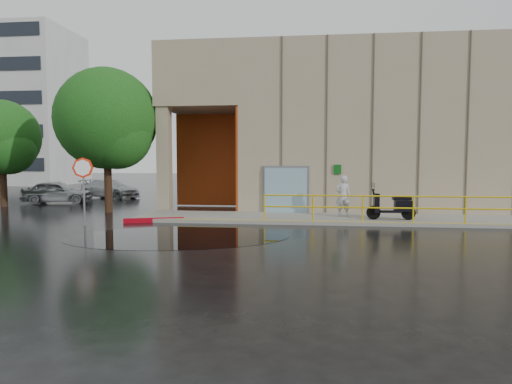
# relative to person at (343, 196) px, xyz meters

# --- Properties ---
(ground) EXTENTS (120.00, 120.00, 0.00)m
(ground) POSITION_rel_person_xyz_m (-2.67, -4.70, -1.01)
(ground) COLOR black
(ground) RESTS_ON ground
(sidewalk) EXTENTS (20.00, 3.00, 0.15)m
(sidewalk) POSITION_rel_person_xyz_m (1.33, -0.20, -0.94)
(sidewalk) COLOR gray
(sidewalk) RESTS_ON ground
(building) EXTENTS (20.00, 10.17, 8.00)m
(building) POSITION_rel_person_xyz_m (2.43, 6.28, 3.19)
(building) COLOR gray
(building) RESTS_ON ground
(guardrail) EXTENTS (9.56, 0.06, 1.03)m
(guardrail) POSITION_rel_person_xyz_m (1.58, -1.55, -0.34)
(guardrail) COLOR #DEBE0B
(guardrail) RESTS_ON sidewalk
(distant_building) EXTENTS (12.00, 8.08, 15.00)m
(distant_building) POSITION_rel_person_xyz_m (-30.67, 23.28, 6.49)
(distant_building) COLOR #B7B7B2
(distant_building) RESTS_ON ground
(person) EXTENTS (0.65, 0.44, 1.73)m
(person) POSITION_rel_person_xyz_m (0.00, 0.00, 0.00)
(person) COLOR silver
(person) RESTS_ON sidewalk
(scooter) EXTENTS (1.93, 0.68, 1.48)m
(scooter) POSITION_rel_person_xyz_m (1.86, -0.79, -0.01)
(scooter) COLOR black
(scooter) RESTS_ON sidewalk
(stop_sign) EXTENTS (0.62, 0.55, 2.63)m
(stop_sign) POSITION_rel_person_xyz_m (-10.03, -2.77, 0.90)
(stop_sign) COLOR slate
(stop_sign) RESTS_ON ground
(red_curb) EXTENTS (2.34, 0.91, 0.18)m
(red_curb) POSITION_rel_person_xyz_m (-7.67, -1.60, -0.92)
(red_curb) COLOR #A00311
(red_curb) RESTS_ON ground
(puddle) EXTENTS (8.18, 6.00, 0.01)m
(puddle) POSITION_rel_person_xyz_m (-5.70, -4.79, -1.01)
(puddle) COLOR black
(puddle) RESTS_ON ground
(car_a) EXTENTS (4.05, 2.35, 1.30)m
(car_a) POSITION_rel_person_xyz_m (-15.76, 5.18, -0.37)
(car_a) COLOR #B4B7BC
(car_a) RESTS_ON ground
(car_c) EXTENTS (4.43, 2.84, 1.20)m
(car_c) POSITION_rel_person_xyz_m (-14.28, 8.92, -0.42)
(car_c) COLOR #B1B5B9
(car_c) RESTS_ON ground
(tree_near) EXTENTS (4.78, 4.78, 6.85)m
(tree_near) POSITION_rel_person_xyz_m (-10.83, 1.38, 3.26)
(tree_near) COLOR black
(tree_near) RESTS_ON ground
(tree_far) EXTENTS (3.95, 3.95, 5.68)m
(tree_far) POSITION_rel_person_xyz_m (-17.51, 3.15, 2.53)
(tree_far) COLOR black
(tree_far) RESTS_ON ground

